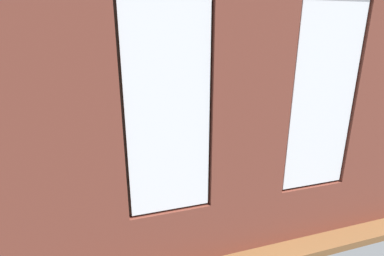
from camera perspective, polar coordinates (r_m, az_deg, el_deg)
name	(u,v)px	position (r m, az deg, el deg)	size (l,w,h in m)	color
ground_plane	(186,168)	(6.24, -1.14, -7.56)	(6.42, 5.85, 0.10)	brown
brick_wall_with_windows	(248,139)	(3.46, 10.63, -2.03)	(5.82, 0.30, 3.09)	brown
white_wall_right	(14,105)	(5.47, -30.77, 3.84)	(0.10, 4.85, 3.09)	silver
couch_by_window	(194,203)	(4.36, 0.39, -14.16)	(1.79, 0.87, 0.80)	black
couch_left	(285,142)	(6.86, 17.23, -2.50)	(0.93, 1.80, 0.80)	black
coffee_table	(190,153)	(5.89, -0.48, -4.88)	(1.23, 0.72, 0.41)	olive
cup_ceramic	(181,148)	(5.90, -2.16, -3.82)	(0.08, 0.08, 0.09)	silver
candle_jar	(189,148)	(5.85, -0.48, -3.89)	(0.08, 0.08, 0.11)	#B7333D
remote_silver	(173,155)	(5.68, -3.73, -5.10)	(0.05, 0.17, 0.02)	#B2B2B7
remote_black	(204,146)	(6.08, 2.23, -3.49)	(0.05, 0.17, 0.02)	black
media_console	(47,181)	(5.70, -25.96, -9.05)	(1.02, 0.42, 0.46)	black
tv_flatscreen	(41,150)	(5.49, -26.76, -3.80)	(0.96, 0.20, 0.66)	black
papasan_chair	(134,126)	(7.43, -10.98, 0.43)	(1.05, 1.05, 0.68)	olive
potted_plant_corner_far_left	(360,165)	(5.60, 29.32, -6.24)	(0.64, 0.64, 0.90)	gray
potted_plant_by_left_couch	(241,129)	(7.77, 9.26, -0.17)	(0.25, 0.25, 0.38)	beige
potted_plant_near_tv	(75,181)	(4.60, -21.37, -9.45)	(0.57, 0.57, 0.95)	brown
potted_plant_foreground_right	(72,126)	(7.62, -21.87, 0.29)	(0.82, 0.71, 1.20)	gray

